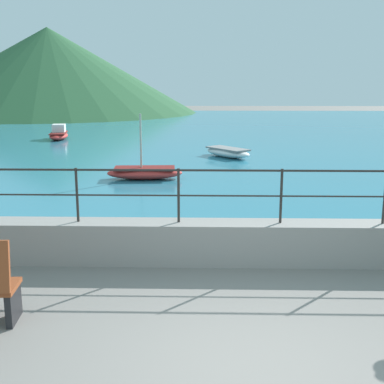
# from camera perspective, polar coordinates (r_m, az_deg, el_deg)

# --- Properties ---
(ground_plane) EXTENTS (120.00, 120.00, 0.00)m
(ground_plane) POSITION_cam_1_polar(r_m,az_deg,el_deg) (5.62, 5.81, -19.48)
(ground_plane) COLOR slate
(promenade_wall) EXTENTS (20.00, 0.56, 0.70)m
(promenade_wall) POSITION_cam_1_polar(r_m,az_deg,el_deg) (8.38, 4.24, -5.77)
(promenade_wall) COLOR gray
(promenade_wall) RESTS_ON ground
(railing) EXTENTS (18.44, 0.04, 0.90)m
(railing) POSITION_cam_1_polar(r_m,az_deg,el_deg) (8.13, 4.35, 0.73)
(railing) COLOR #282623
(railing) RESTS_ON promenade_wall
(lake_water) EXTENTS (64.00, 44.32, 0.06)m
(lake_water) POSITION_cam_1_polar(r_m,az_deg,el_deg) (30.74, 2.22, 6.94)
(lake_water) COLOR teal
(lake_water) RESTS_ON ground
(hill_main) EXTENTS (28.48, 28.48, 8.06)m
(hill_main) POSITION_cam_1_polar(r_m,az_deg,el_deg) (51.24, -15.99, 13.15)
(hill_main) COLOR #285633
(hill_main) RESTS_ON ground
(boat_0) EXTENTS (2.35, 1.05, 1.98)m
(boat_0) POSITION_cam_1_polar(r_m,az_deg,el_deg) (15.37, -5.42, 2.24)
(boat_0) COLOR red
(boat_0) RESTS_ON lake_water
(boat_1) EXTENTS (1.26, 2.42, 0.76)m
(boat_1) POSITION_cam_1_polar(r_m,az_deg,el_deg) (27.01, -14.96, 6.40)
(boat_1) COLOR red
(boat_1) RESTS_ON lake_water
(boat_2) EXTENTS (2.15, 2.35, 0.36)m
(boat_2) POSITION_cam_1_polar(r_m,az_deg,el_deg) (19.90, 4.10, 4.57)
(boat_2) COLOR white
(boat_2) RESTS_ON lake_water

